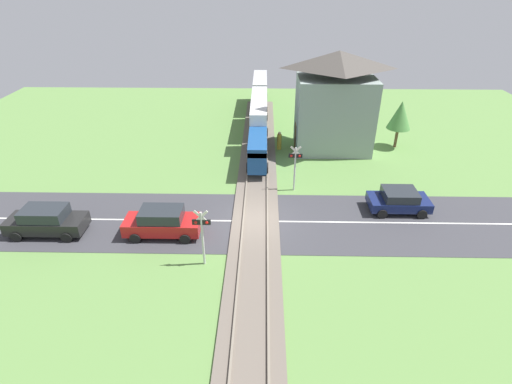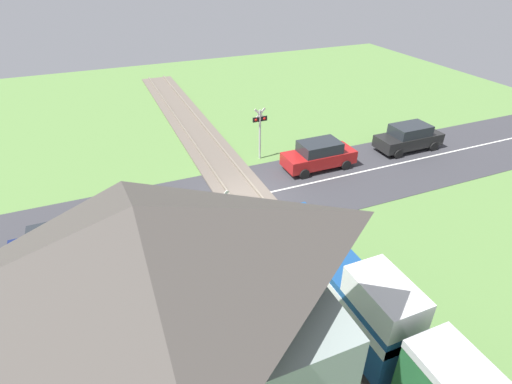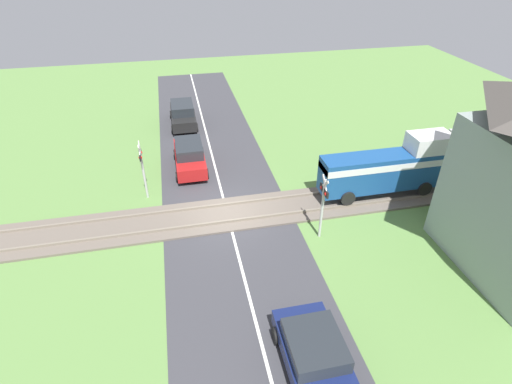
% 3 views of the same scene
% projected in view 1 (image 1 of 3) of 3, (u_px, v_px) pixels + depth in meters
% --- Properties ---
extents(ground_plane, '(60.00, 60.00, 0.00)m').
position_uv_depth(ground_plane, '(255.00, 221.00, 23.87)').
color(ground_plane, '#5B8442').
extents(road_surface, '(48.00, 6.40, 0.02)m').
position_uv_depth(road_surface, '(255.00, 221.00, 23.87)').
color(road_surface, '#38383D').
rests_on(road_surface, ground_plane).
extents(track_bed, '(2.80, 48.00, 0.24)m').
position_uv_depth(track_bed, '(255.00, 220.00, 23.84)').
color(track_bed, '#665B51').
rests_on(track_bed, ground_plane).
extents(train, '(1.58, 20.58, 3.18)m').
position_uv_depth(train, '(259.00, 111.00, 36.28)').
color(train, navy).
rests_on(train, track_bed).
extents(car_near_crossing, '(4.23, 1.84, 1.66)m').
position_uv_depth(car_near_crossing, '(162.00, 222.00, 22.29)').
color(car_near_crossing, '#A81919').
rests_on(car_near_crossing, ground_plane).
extents(car_far_side, '(3.66, 2.04, 1.41)m').
position_uv_depth(car_far_side, '(399.00, 200.00, 24.60)').
color(car_far_side, '#141E4C').
rests_on(car_far_side, ground_plane).
extents(car_behind_queue, '(4.31, 1.85, 1.65)m').
position_uv_depth(car_behind_queue, '(46.00, 221.00, 22.41)').
color(car_behind_queue, black).
rests_on(car_behind_queue, ground_plane).
extents(crossing_signal_west_approach, '(0.90, 0.18, 3.22)m').
position_uv_depth(crossing_signal_west_approach, '(202.00, 231.00, 19.47)').
color(crossing_signal_west_approach, '#B7B7B7').
rests_on(crossing_signal_west_approach, ground_plane).
extents(crossing_signal_east_approach, '(0.90, 0.18, 3.22)m').
position_uv_depth(crossing_signal_east_approach, '(295.00, 163.00, 26.24)').
color(crossing_signal_east_approach, '#B7B7B7').
rests_on(crossing_signal_east_approach, ground_plane).
extents(station_building, '(6.44, 4.62, 7.88)m').
position_uv_depth(station_building, '(335.00, 104.00, 31.58)').
color(station_building, gray).
rests_on(station_building, ground_plane).
extents(pedestrian_by_station, '(0.38, 0.38, 1.52)m').
position_uv_depth(pedestrian_by_station, '(279.00, 141.00, 33.03)').
color(pedestrian_by_station, gold).
rests_on(pedestrian_by_station, ground_plane).
extents(tree_by_station, '(1.91, 1.91, 3.95)m').
position_uv_depth(tree_by_station, '(400.00, 115.00, 32.38)').
color(tree_by_station, brown).
rests_on(tree_by_station, ground_plane).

